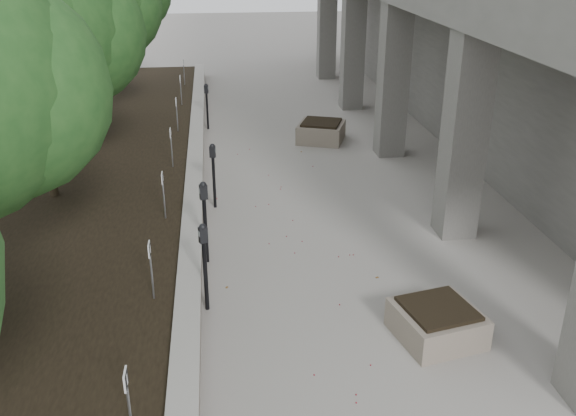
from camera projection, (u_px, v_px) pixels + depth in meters
retaining_wall at (195, 179)px, 14.83m from camera, size 0.39×26.00×0.50m
planting_bed at (34, 188)px, 14.45m from camera, size 7.00×26.00×0.40m
crabapple_tree_3 at (34, 68)px, 12.44m from camera, size 4.60×4.00×5.44m
crabapple_tree_4 at (80, 32)px, 16.99m from camera, size 4.60×4.00×5.44m
crabapple_tree_5 at (107, 11)px, 21.54m from camera, size 4.60×4.00×5.44m
parking_sign_2 at (129, 407)px, 6.79m from camera, size 0.04×0.22×0.96m
parking_sign_3 at (151, 271)px, 9.51m from camera, size 0.04×0.22×0.96m
parking_sign_4 at (164, 196)px, 12.24m from camera, size 0.04×0.22×0.96m
parking_sign_5 at (172, 148)px, 14.97m from camera, size 0.04×0.22×0.96m
parking_sign_6 at (177, 115)px, 17.70m from camera, size 0.04×0.22×0.96m
parking_sign_7 at (181, 90)px, 20.43m from camera, size 0.04×0.22×0.96m
parking_sign_8 at (184, 72)px, 23.16m from camera, size 0.04×0.22×0.96m
parking_meter_2 at (205, 268)px, 9.86m from camera, size 0.18×0.15×1.52m
parking_meter_3 at (205, 223)px, 11.31m from camera, size 0.18×0.15×1.58m
parking_meter_4 at (214, 176)px, 13.64m from camera, size 0.16×0.13×1.47m
parking_meter_5 at (207, 107)px, 19.21m from camera, size 0.16×0.13×1.41m
planter_front at (437, 322)px, 9.35m from camera, size 1.36×1.36×0.53m
planter_back at (321, 131)px, 18.26m from camera, size 1.61×1.61×0.58m
berry_scatter at (287, 265)px, 11.47m from camera, size 3.30×14.10×0.02m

